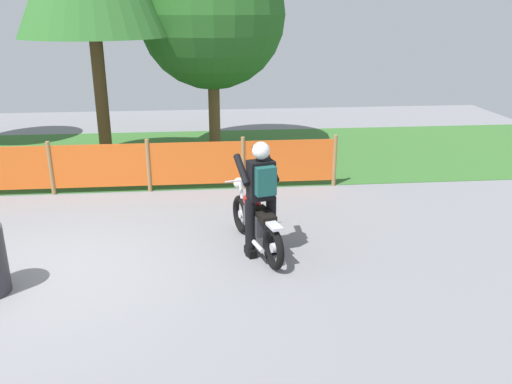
{
  "coord_description": "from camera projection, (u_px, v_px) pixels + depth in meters",
  "views": [
    {
      "loc": [
        2.05,
        -6.71,
        3.42
      ],
      "look_at": [
        2.75,
        0.43,
        0.9
      ],
      "focal_mm": 36.91,
      "sensor_mm": 36.0,
      "label": 1
    }
  ],
  "objects": [
    {
      "name": "grass_verge",
      "position": [
        122.0,
        157.0,
        12.76
      ],
      "size": [
        24.0,
        5.26,
        0.01
      ],
      "primitive_type": "cube",
      "color": "#386B2D",
      "rests_on": "ground"
    },
    {
      "name": "ground",
      "position": [
        61.0,
        271.0,
        7.25
      ],
      "size": [
        24.0,
        24.0,
        0.02
      ],
      "primitive_type": "cube",
      "color": "gray"
    },
    {
      "name": "tree_near_right",
      "position": [
        212.0,
        15.0,
        12.25
      ],
      "size": [
        3.46,
        3.46,
        5.01
      ],
      "color": "brown",
      "rests_on": "ground"
    },
    {
      "name": "motorcycle_lead",
      "position": [
        256.0,
        221.0,
        7.77
      ],
      "size": [
        0.74,
        1.91,
        0.92
      ],
      "rotation": [
        0.0,
        0.0,
        1.84
      ],
      "color": "black",
      "rests_on": "ground"
    },
    {
      "name": "barrier_fence",
      "position": [
        100.0,
        166.0,
        10.12
      ],
      "size": [
        9.29,
        0.08,
        1.05
      ],
      "color": "#997547",
      "rests_on": "ground"
    },
    {
      "name": "rider_lead",
      "position": [
        261.0,
        193.0,
        7.42
      ],
      "size": [
        0.65,
        0.76,
        1.69
      ],
      "rotation": [
        0.0,
        0.0,
        1.84
      ],
      "color": "black",
      "rests_on": "ground"
    }
  ]
}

